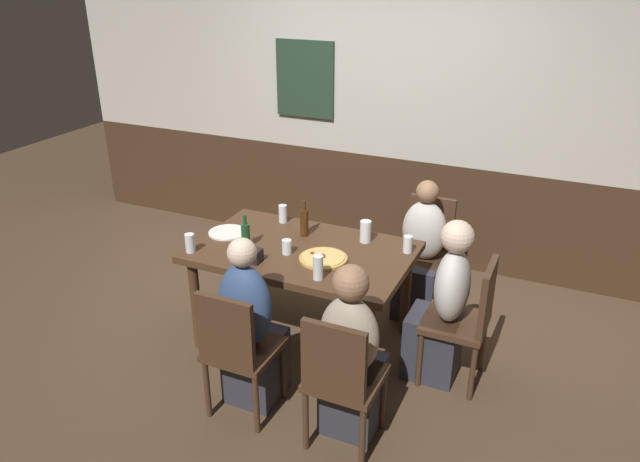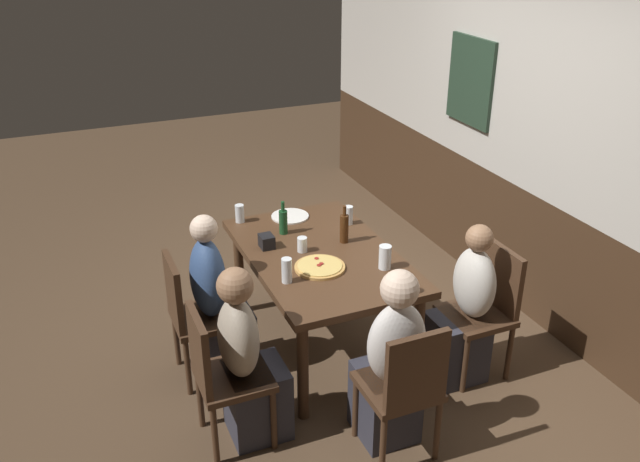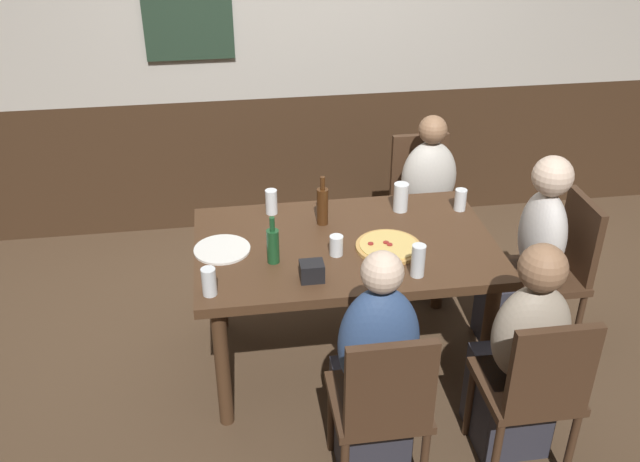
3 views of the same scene
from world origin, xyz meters
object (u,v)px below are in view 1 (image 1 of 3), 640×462
object	(u,v)px
chair_head_east	(468,316)
person_mid_near	(251,335)
chair_mid_near	(237,347)
chair_right_near	(341,376)
beer_bottle_green	(246,234)
beer_bottle_brown	(304,222)
dining_table	(302,260)
pint_glass_stout	(287,248)
pizza	(323,258)
pint_glass_amber	(283,215)
pint_glass_pale	(365,233)
plate_white_large	(228,232)
tumbler_water	(408,245)
highball_clear	(190,244)
chair_right_far	(427,247)
person_right_far	(421,261)
condiment_caddy	(253,256)
beer_glass_tall	(318,269)
person_right_near	(352,363)
person_head_east	(442,313)

from	to	relation	value
chair_head_east	person_mid_near	bearing A→B (deg)	-148.18
chair_mid_near	chair_right_near	xyz separation A→B (m)	(0.66, 0.00, 0.00)
beer_bottle_green	beer_bottle_brown	size ratio (longest dim) A/B	0.90
dining_table	pint_glass_stout	size ratio (longest dim) A/B	14.76
pizza	pint_glass_amber	xyz separation A→B (m)	(-0.54, 0.45, 0.05)
pint_glass_pale	pint_glass_stout	bearing A→B (deg)	-136.47
beer_bottle_brown	plate_white_large	size ratio (longest dim) A/B	0.97
chair_mid_near	tumbler_water	world-z (taller)	chair_mid_near
beer_bottle_brown	beer_bottle_green	bearing A→B (deg)	-130.56
chair_right_near	highball_clear	size ratio (longest dim) A/B	6.64
pint_glass_pale	beer_bottle_green	world-z (taller)	beer_bottle_green
plate_white_large	chair_right_far	bearing A→B (deg)	34.52
chair_mid_near	chair_head_east	bearing A→B (deg)	37.25
person_right_far	condiment_caddy	bearing A→B (deg)	-130.26
beer_glass_tall	beer_bottle_green	size ratio (longest dim) A/B	0.66
chair_mid_near	beer_bottle_brown	world-z (taller)	beer_bottle_brown
chair_mid_near	person_right_near	world-z (taller)	person_right_near
tumbler_water	person_mid_near	bearing A→B (deg)	-124.79
pint_glass_amber	condiment_caddy	bearing A→B (deg)	-79.34
person_right_far	beer_bottle_green	distance (m)	1.39
highball_clear	pint_glass_stout	distance (m)	0.66
pizza	beer_glass_tall	xyz separation A→B (m)	(0.08, -0.25, 0.06)
highball_clear	beer_glass_tall	distance (m)	0.95
tumbler_water	beer_bottle_green	xyz separation A→B (m)	(-1.05, -0.38, 0.04)
person_right_near	beer_glass_tall	bearing A→B (deg)	135.15
chair_right_near	chair_right_far	bearing A→B (deg)	90.00
person_right_far	tumbler_water	distance (m)	0.58
chair_right_near	tumbler_water	world-z (taller)	chair_right_near
person_mid_near	condiment_caddy	world-z (taller)	person_mid_near
highball_clear	person_head_east	bearing A→B (deg)	11.94
condiment_caddy	person_right_near	bearing A→B (deg)	-25.54
person_mid_near	person_right_far	xyz separation A→B (m)	(0.66, 1.44, -0.03)
tumbler_water	pint_glass_stout	distance (m)	0.82
chair_mid_near	pizza	xyz separation A→B (m)	(0.20, 0.79, 0.26)
chair_mid_near	person_mid_near	world-z (taller)	person_mid_near
beer_bottle_green	person_right_far	bearing A→B (deg)	39.47
chair_mid_near	beer_bottle_brown	size ratio (longest dim) A/B	3.27
person_right_far	highball_clear	xyz separation A→B (m)	(-1.33, -1.07, 0.35)
person_right_far	pint_glass_pale	world-z (taller)	person_right_far
person_right_near	tumbler_water	xyz separation A→B (m)	(0.02, 0.97, 0.32)
person_head_east	beer_bottle_green	size ratio (longest dim) A/B	4.70
pint_glass_amber	beer_bottle_brown	size ratio (longest dim) A/B	0.51
person_right_near	pizza	size ratio (longest dim) A/B	3.44
chair_head_east	person_right_far	xyz separation A→B (m)	(-0.51, 0.72, -0.05)
pint_glass_stout	chair_head_east	bearing A→B (deg)	4.98
person_right_near	person_right_far	xyz separation A→B (m)	(0.00, 1.44, -0.02)
pizza	highball_clear	world-z (taller)	highball_clear
dining_table	pint_glass_amber	world-z (taller)	pint_glass_amber
chair_mid_near	pint_glass_stout	xyz separation A→B (m)	(-0.06, 0.78, 0.29)
beer_bottle_green	pint_glass_amber	bearing A→B (deg)	85.91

